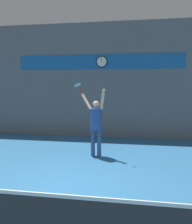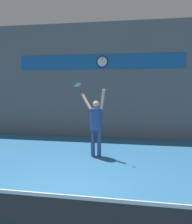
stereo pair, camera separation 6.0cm
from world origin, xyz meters
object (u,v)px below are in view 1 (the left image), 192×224
tennis_player (96,122)px  tennis_ball (103,61)px  scoreboard_clock (102,62)px  tennis_racket (78,85)px

tennis_player → tennis_ball: (0.25, -0.13, 1.90)m
scoreboard_clock → tennis_racket: scoreboard_clock is taller
tennis_player → scoreboard_clock: bearing=93.3°
tennis_player → tennis_ball: tennis_ball is taller
scoreboard_clock → tennis_racket: (-0.53, -2.25, -1.01)m
tennis_player → tennis_racket: (-0.68, 0.38, 1.17)m
scoreboard_clock → tennis_racket: bearing=-103.3°
tennis_racket → tennis_ball: 1.29m
tennis_racket → scoreboard_clock: bearing=76.7°
scoreboard_clock → tennis_racket: size_ratio=1.25×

